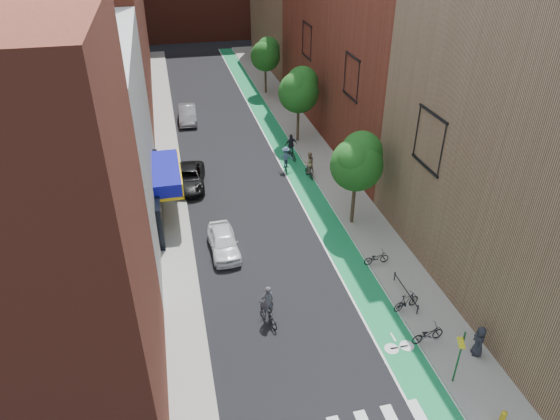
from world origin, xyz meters
TOP-DOWN VIEW (x-y plane):
  - ground at (0.00, 0.00)m, footprint 160.00×160.00m
  - bike_lane at (4.00, 26.00)m, footprint 2.00×68.00m
  - sidewalk_left at (-6.00, 26.00)m, footprint 2.00×68.00m
  - sidewalk_right at (6.50, 26.00)m, footprint 3.00×68.00m
  - building_left_near_red at (-11.00, -1.00)m, footprint 8.00×10.00m
  - building_left_white at (-11.00, 14.00)m, footprint 8.00×20.00m
  - building_right_near_tan at (12.00, 2.00)m, footprint 8.00×20.00m
  - building_right_mid_red at (12.00, 26.00)m, footprint 8.00×28.00m
  - tree_near at (5.65, 10.02)m, footprint 3.40×3.36m
  - tree_mid at (5.65, 24.02)m, footprint 3.55×3.53m
  - tree_far at (5.65, 38.02)m, footprint 3.30×3.25m
  - sign_pole at (5.38, -3.50)m, footprint 0.13×0.71m
  - parked_car_white at (-3.18, 8.79)m, footprint 1.77×4.20m
  - parked_car_black at (-4.60, 17.81)m, footprint 2.85×5.29m
  - parked_car_silver at (-3.69, 31.35)m, footprint 1.85×4.81m
  - cyclist_lead at (-1.80, 2.25)m, footprint 1.08×2.00m
  - cyclist_lane_near at (4.70, 17.22)m, footprint 0.93×1.61m
  - cyclist_lane_mid at (4.16, 20.73)m, footprint 1.13×1.77m
  - cyclist_lane_far at (3.20, 18.69)m, footprint 1.20×1.88m
  - parked_bike_near at (5.40, -1.03)m, footprint 1.79×0.80m
  - parked_bike_mid at (5.40, 1.32)m, footprint 1.69×0.87m
  - parked_bike_far at (5.40, 5.32)m, footprint 1.58×0.60m
  - pedestrian at (7.28, -2.31)m, footprint 0.77×0.93m
  - fire_hydrant at (6.24, -5.87)m, footprint 0.25×0.25m

SIDE VIEW (x-z plane):
  - ground at x=0.00m, z-range 0.00..0.00m
  - bike_lane at x=4.00m, z-range 0.00..0.01m
  - sidewalk_left at x=-6.00m, z-range 0.00..0.15m
  - sidewalk_right at x=6.50m, z-range 0.00..0.15m
  - fire_hydrant at x=6.24m, z-range 0.17..0.88m
  - parked_bike_far at x=5.40m, z-range 0.15..0.97m
  - parked_bike_near at x=5.40m, z-range 0.15..1.06m
  - parked_bike_mid at x=5.40m, z-range 0.15..1.13m
  - parked_car_black at x=-4.60m, z-range 0.00..1.41m
  - parked_car_white at x=-3.18m, z-range 0.00..1.42m
  - cyclist_lead at x=-1.80m, z-range -0.36..1.83m
  - parked_car_silver at x=-3.69m, z-range 0.00..1.56m
  - cyclist_lane_mid at x=4.16m, z-range -0.24..1.95m
  - cyclist_lane_far at x=3.20m, z-range -0.13..1.91m
  - cyclist_lane_near at x=4.70m, z-range -0.12..1.97m
  - pedestrian at x=7.28m, z-range 0.15..1.79m
  - sign_pole at x=5.38m, z-range 0.34..3.34m
  - tree_far at x=5.65m, z-range 1.40..7.60m
  - tree_near at x=5.65m, z-range 1.45..7.87m
  - tree_mid at x=5.65m, z-range 1.52..8.26m
  - building_left_white at x=-11.00m, z-range 0.00..12.00m
  - building_left_near_red at x=-11.00m, z-range 0.00..16.00m
  - building_right_near_tan at x=12.00m, z-range 0.00..18.00m
  - building_right_mid_red at x=12.00m, z-range 0.00..22.00m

